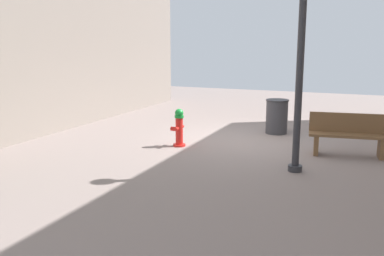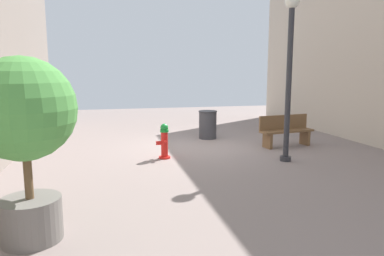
% 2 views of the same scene
% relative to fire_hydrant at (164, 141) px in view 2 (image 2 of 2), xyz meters
% --- Properties ---
extents(ground_plane, '(23.40, 23.40, 0.00)m').
position_rel_fire_hydrant_xyz_m(ground_plane, '(-1.30, -1.21, -0.47)').
color(ground_plane, gray).
extents(fire_hydrant, '(0.37, 0.40, 0.93)m').
position_rel_fire_hydrant_xyz_m(fire_hydrant, '(0.00, 0.00, 0.00)').
color(fire_hydrant, red).
rests_on(fire_hydrant, ground_plane).
extents(bench_near, '(1.77, 0.69, 0.95)m').
position_rel_fire_hydrant_xyz_m(bench_near, '(-3.87, -0.68, 0.03)').
color(bench_near, brown).
rests_on(bench_near, ground_plane).
extents(planter_tree, '(1.36, 1.36, 2.48)m').
position_rel_fire_hydrant_xyz_m(planter_tree, '(2.48, 4.12, 1.13)').
color(planter_tree, slate).
rests_on(planter_tree, ground_plane).
extents(street_lamp, '(0.36, 0.36, 4.13)m').
position_rel_fire_hydrant_xyz_m(street_lamp, '(-2.99, 0.99, 2.08)').
color(street_lamp, '#2D2D33').
rests_on(street_lamp, ground_plane).
extents(trash_bin, '(0.63, 0.63, 0.95)m').
position_rel_fire_hydrant_xyz_m(trash_bin, '(-1.89, -2.43, 0.01)').
color(trash_bin, '#38383D').
rests_on(trash_bin, ground_plane).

